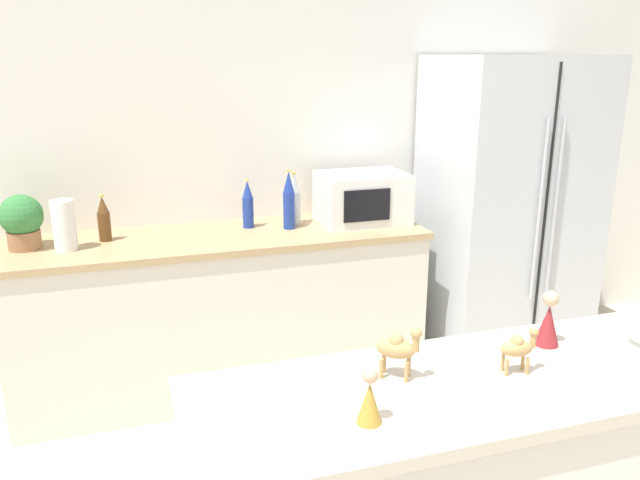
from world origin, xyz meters
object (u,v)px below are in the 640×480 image
Objects in this scene: paper_towel_roll at (64,225)px; camel_figurine at (518,347)px; camel_figurine_second at (398,348)px; wise_man_figurine_purple at (370,399)px; back_bottle_3 at (104,219)px; refrigerator at (506,212)px; back_bottle_0 at (248,205)px; microwave at (362,198)px; wise_man_figurine_crimson at (548,322)px; potted_plant at (22,220)px; back_bottle_1 at (294,200)px; back_bottle_2 at (289,201)px.

camel_figurine is (1.28, -1.85, 0.04)m from paper_towel_roll.
wise_man_figurine_purple is (-0.15, -0.18, -0.03)m from camel_figurine_second.
refrigerator is at bearing -3.44° from back_bottle_3.
refrigerator is 11.91× the size of camel_figurine_second.
refrigerator reaches higher than back_bottle_3.
camel_figurine is 0.33m from camel_figurine_second.
paper_towel_roll is 0.92× the size of back_bottle_0.
back_bottle_3 is at bearing 119.20° from camel_figurine.
microwave reaches higher than camel_figurine.
wise_man_figurine_crimson reaches higher than wise_man_figurine_purple.
potted_plant reaches higher than camel_figurine.
back_bottle_0 is at bearing 178.37° from back_bottle_1.
back_bottle_1 is 1.93m from camel_figurine_second.
back_bottle_0 is (-0.64, 0.08, -0.01)m from microwave.
back_bottle_3 is (0.38, 0.03, -0.03)m from potted_plant.
paper_towel_roll is 1.74× the size of wise_man_figurine_purple.
microwave reaches higher than back_bottle_0.
camel_figurine_second is 0.51m from wise_man_figurine_crimson.
wise_man_figurine_purple is (-0.77, -2.02, 0.01)m from microwave.
potted_plant is (-2.65, 0.11, 0.13)m from refrigerator.
back_bottle_3 is (-2.28, 0.14, 0.10)m from refrigerator.
back_bottle_2 is 1.91m from camel_figurine.
microwave is 1.80m from wise_man_figurine_crimson.
back_bottle_2 is 0.96m from back_bottle_3.
back_bottle_3 reaches higher than camel_figurine.
refrigerator is 1.28m from back_bottle_1.
wise_man_figurine_crimson is at bearing -120.28° from refrigerator.
back_bottle_1 is (0.26, -0.01, 0.01)m from back_bottle_0.
back_bottle_1 is at bearing 2.26° from potted_plant.
wise_man_figurine_crimson is at bearing 32.98° from camel_figurine.
wise_man_figurine_crimson is at bearing -81.72° from back_bottle_1.
wise_man_figurine_crimson is (1.46, -1.73, 0.03)m from paper_towel_roll.
potted_plant is 1.01× the size of back_bottle_0.
wise_man_figurine_crimson is at bearing -47.55° from potted_plant.
refrigerator reaches higher than back_bottle_2.
refrigerator is at bearing 59.72° from wise_man_figurine_crimson.
back_bottle_1 is at bearing 172.61° from refrigerator.
back_bottle_2 reaches higher than wise_man_figurine_purple.
wise_man_figurine_crimson is (-0.11, -1.80, 0.02)m from microwave.
potted_plant is 1.90× the size of wise_man_figurine_purple.
wise_man_figurine_purple is at bearing -99.42° from back_bottle_2.
back_bottle_1 is at bearing 1.54° from back_bottle_3.
wise_man_figurine_crimson reaches higher than camel_figurine_second.
back_bottle_0 reaches higher than paper_towel_roll.
microwave is 0.43m from back_bottle_2.
back_bottle_3 reaches higher than wise_man_figurine_purple.
paper_towel_roll is (-2.46, 0.03, 0.11)m from refrigerator.
back_bottle_1 is at bearing 98.28° from wise_man_figurine_crimson.
refrigerator reaches higher than microwave.
back_bottle_0 reaches higher than camel_figurine.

